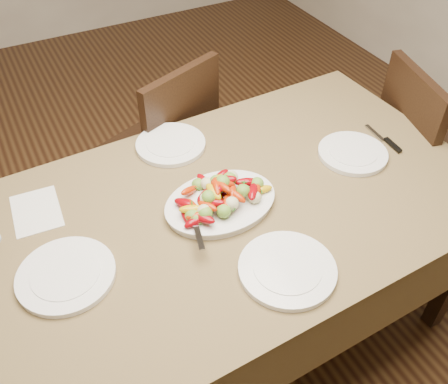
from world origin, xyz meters
name	(u,v)px	position (x,y,z in m)	size (l,w,h in m)	color
floor	(155,315)	(0.00, 0.00, 0.00)	(6.00, 6.00, 0.00)	#382111
dining_table	(224,276)	(0.24, -0.21, 0.38)	(1.84, 1.04, 0.76)	brown
chair_far	(157,148)	(0.27, 0.54, 0.47)	(0.42, 0.42, 0.95)	black
chair_right	(432,162)	(1.35, -0.14, 0.47)	(0.42, 0.42, 0.95)	black
serving_platter	(220,204)	(0.23, -0.21, 0.77)	(0.37, 0.28, 0.02)	white
roasted_vegetables	(220,191)	(0.23, -0.21, 0.83)	(0.31, 0.21, 0.09)	#780208
serving_spoon	(209,210)	(0.16, -0.25, 0.81)	(0.28, 0.06, 0.03)	#9EA0A8
plate_left	(66,275)	(-0.31, -0.26, 0.77)	(0.29, 0.29, 0.02)	white
plate_right	(353,153)	(0.79, -0.19, 0.77)	(0.26, 0.26, 0.02)	white
plate_far	(171,144)	(0.21, 0.17, 0.77)	(0.27, 0.27, 0.02)	white
plate_near	(287,269)	(0.27, -0.54, 0.77)	(0.29, 0.29, 0.02)	white
menu_card	(36,211)	(-0.32, 0.05, 0.76)	(0.15, 0.21, 0.00)	silver
table_knife	(384,140)	(0.96, -0.18, 0.76)	(0.02, 0.20, 0.01)	#9EA0A8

